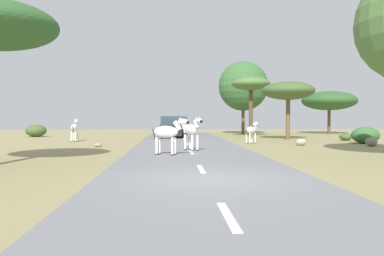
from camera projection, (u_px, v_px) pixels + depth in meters
ground_plane at (210, 181)px, 10.58m from camera, size 90.00×90.00×0.00m
road at (207, 180)px, 10.57m from camera, size 6.00×64.00×0.05m
lane_markings at (210, 185)px, 9.57m from camera, size 0.16×56.00×0.01m
zebra_0 at (192, 130)px, 19.54m from camera, size 1.00×1.66×1.67m
zebra_1 at (252, 130)px, 25.48m from camera, size 1.17×1.23×1.42m
zebra_2 at (75, 128)px, 27.59m from camera, size 0.49×1.70×1.60m
zebra_3 at (168, 132)px, 17.24m from camera, size 1.65×0.96×1.65m
car_0 at (171, 128)px, 32.72m from camera, size 2.03×4.34×1.74m
car_1 at (179, 126)px, 39.06m from camera, size 2.09×4.37×1.74m
tree_0 at (251, 85)px, 34.75m from camera, size 3.37×3.37×5.23m
tree_3 at (329, 101)px, 40.96m from camera, size 5.59×5.59×4.38m
tree_4 at (288, 91)px, 29.97m from camera, size 3.96×3.96×4.40m
tree_5 at (243, 86)px, 40.21m from camera, size 5.01×5.01×7.37m
bush_2 at (36, 131)px, 34.54m from camera, size 1.78×1.61×1.07m
bush_3 at (365, 135)px, 25.55m from camera, size 1.79×1.61×1.07m
bush_4 at (346, 137)px, 28.89m from camera, size 0.89×0.80×0.54m
rock_0 at (98, 145)px, 22.53m from camera, size 0.42×0.38×0.23m
rock_1 at (371, 142)px, 23.08m from camera, size 0.68×0.65×0.52m
rock_2 at (301, 142)px, 23.75m from camera, size 0.67×0.47×0.41m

